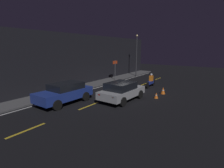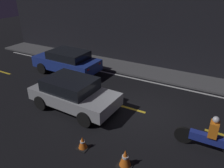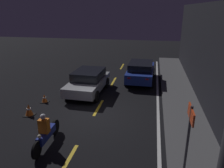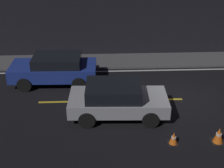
% 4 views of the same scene
% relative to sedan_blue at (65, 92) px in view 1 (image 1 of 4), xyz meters
% --- Properties ---
extents(ground_plane, '(56.00, 56.00, 0.00)m').
position_rel_sedan_blue_xyz_m(ground_plane, '(5.95, -1.92, -0.79)').
color(ground_plane, black).
extents(raised_curb, '(28.00, 2.01, 0.12)m').
position_rel_sedan_blue_xyz_m(raised_curb, '(5.95, 2.49, -0.74)').
color(raised_curb, '#4C4C4F').
rests_on(raised_curb, ground).
extents(building_front, '(28.00, 0.30, 5.39)m').
position_rel_sedan_blue_xyz_m(building_front, '(5.95, 3.65, 1.90)').
color(building_front, black).
rests_on(building_front, ground).
extents(lane_dash_a, '(2.00, 0.14, 0.01)m').
position_rel_sedan_blue_xyz_m(lane_dash_a, '(-4.05, -1.92, -0.79)').
color(lane_dash_a, gold).
rests_on(lane_dash_a, ground).
extents(lane_dash_b, '(2.00, 0.14, 0.01)m').
position_rel_sedan_blue_xyz_m(lane_dash_b, '(0.45, -1.92, -0.79)').
color(lane_dash_b, gold).
rests_on(lane_dash_b, ground).
extents(lane_dash_c, '(2.00, 0.14, 0.01)m').
position_rel_sedan_blue_xyz_m(lane_dash_c, '(4.95, -1.92, -0.79)').
color(lane_dash_c, gold).
rests_on(lane_dash_c, ground).
extents(lane_dash_d, '(2.00, 0.14, 0.01)m').
position_rel_sedan_blue_xyz_m(lane_dash_d, '(9.45, -1.92, -0.79)').
color(lane_dash_d, gold).
rests_on(lane_dash_d, ground).
extents(lane_dash_e, '(2.00, 0.14, 0.01)m').
position_rel_sedan_blue_xyz_m(lane_dash_e, '(13.95, -1.92, -0.79)').
color(lane_dash_e, gold).
rests_on(lane_dash_e, ground).
extents(lane_solid_kerb, '(25.20, 0.14, 0.01)m').
position_rel_sedan_blue_xyz_m(lane_solid_kerb, '(5.95, 1.24, -0.79)').
color(lane_solid_kerb, silver).
rests_on(lane_solid_kerb, ground).
extents(sedan_blue, '(4.21, 2.00, 1.46)m').
position_rel_sedan_blue_xyz_m(sedan_blue, '(0.00, 0.00, 0.00)').
color(sedan_blue, navy).
rests_on(sedan_blue, ground).
extents(hatchback_silver, '(4.07, 2.11, 1.43)m').
position_rel_sedan_blue_xyz_m(hatchback_silver, '(2.88, -3.09, -0.03)').
color(hatchback_silver, '#9EA0A5').
rests_on(hatchback_silver, ground).
extents(motorcycle, '(2.25, 0.37, 1.39)m').
position_rel_sedan_blue_xyz_m(motorcycle, '(8.63, -3.07, -0.23)').
color(motorcycle, black).
rests_on(motorcycle, ground).
extents(traffic_cone_near, '(0.40, 0.40, 0.49)m').
position_rel_sedan_blue_xyz_m(traffic_cone_near, '(4.83, -5.11, -0.56)').
color(traffic_cone_near, black).
rests_on(traffic_cone_near, ground).
extents(traffic_cone_mid, '(0.49, 0.49, 0.62)m').
position_rel_sedan_blue_xyz_m(traffic_cone_mid, '(6.47, -5.10, -0.49)').
color(traffic_cone_mid, black).
rests_on(traffic_cone_mid, ground).
extents(shop_sign, '(0.90, 0.08, 2.40)m').
position_rel_sedan_blue_xyz_m(shop_sign, '(9.53, 1.94, 1.01)').
color(shop_sign, '#4C4C51').
rests_on(shop_sign, raised_curb).
extents(street_lamp, '(0.28, 0.28, 5.76)m').
position_rel_sedan_blue_xyz_m(street_lamp, '(13.99, 1.34, 2.44)').
color(street_lamp, '#333338').
rests_on(street_lamp, ground).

